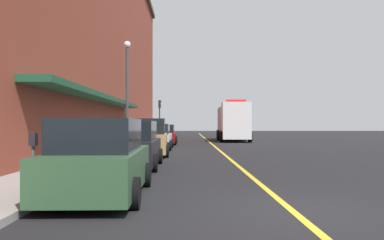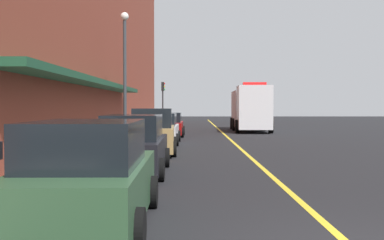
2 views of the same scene
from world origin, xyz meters
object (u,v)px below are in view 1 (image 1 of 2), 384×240
at_px(parked_car_4, 164,135).
at_px(parking_meter_1, 33,152).
at_px(box_truck, 233,122).
at_px(traffic_light_near, 160,111).
at_px(parked_car_3, 157,137).
at_px(parked_car_2, 150,139).
at_px(street_lamp_left, 127,82).
at_px(parked_car_0, 100,161).
at_px(parking_meter_0, 146,131).
at_px(parked_car_1, 134,146).

xyz_separation_m(parked_car_4, parking_meter_1, (-1.49, -23.43, 0.31)).
relative_size(box_truck, traffic_light_near, 2.04).
bearing_deg(parked_car_3, parked_car_4, -0.50).
bearing_deg(parked_car_2, parked_car_4, -2.34).
bearing_deg(parked_car_2, parking_meter_1, 171.67).
xyz_separation_m(parked_car_4, traffic_light_near, (-1.43, 16.59, 2.41)).
relative_size(parked_car_2, parking_meter_1, 3.20).
distance_m(street_lamp_left, traffic_light_near, 22.18).
relative_size(parked_car_0, box_truck, 0.53).
distance_m(box_truck, parking_meter_0, 9.46).
height_order(parked_car_0, parking_meter_0, parked_car_0).
xyz_separation_m(parked_car_3, parking_meter_0, (-1.40, 7.07, 0.29)).
bearing_deg(parking_meter_0, traffic_light_near, 89.77).
xyz_separation_m(parked_car_2, box_truck, (6.32, 17.63, 0.90)).
bearing_deg(parked_car_1, parked_car_3, -0.57).
bearing_deg(box_truck, parked_car_0, -10.90).
distance_m(parked_car_0, street_lamp_left, 17.85).
relative_size(street_lamp_left, traffic_light_near, 1.61).
xyz_separation_m(parked_car_4, parking_meter_0, (-1.49, 1.07, 0.31)).
height_order(parked_car_4, parking_meter_1, parked_car_4).
bearing_deg(parked_car_3, street_lamp_left, 77.44).
bearing_deg(parking_meter_1, parked_car_0, 20.83).
height_order(box_truck, parking_meter_1, box_truck).
bearing_deg(box_truck, parked_car_3, -25.47).
bearing_deg(parking_meter_0, parked_car_1, -85.79).
distance_m(parked_car_2, parking_meter_0, 12.29).
relative_size(parked_car_4, traffic_light_near, 1.00).
relative_size(parked_car_1, street_lamp_left, 0.67).
bearing_deg(parked_car_4, parking_meter_0, 54.59).
relative_size(parked_car_3, parking_meter_0, 3.45).
bearing_deg(parked_car_0, street_lamp_left, 5.50).
xyz_separation_m(parked_car_1, box_truck, (6.40, 23.35, 0.96)).
bearing_deg(parked_car_0, parked_car_4, -1.24).
bearing_deg(traffic_light_near, box_truck, -52.82).
relative_size(parked_car_0, parked_car_2, 1.09).
height_order(parked_car_3, parked_car_4, parked_car_3).
relative_size(parked_car_0, parked_car_4, 1.07).
distance_m(parked_car_3, parking_meter_0, 7.22).
height_order(box_truck, traffic_light_near, traffic_light_near).
bearing_deg(parked_car_1, street_lamp_left, 9.49).
xyz_separation_m(parked_car_4, box_truck, (6.23, 6.49, 1.04)).
height_order(parked_car_2, street_lamp_left, street_lamp_left).
bearing_deg(traffic_light_near, parked_car_2, -87.24).
relative_size(parked_car_0, parked_car_1, 0.99).
height_order(parked_car_1, street_lamp_left, street_lamp_left).
relative_size(parked_car_4, parking_meter_1, 3.24).
distance_m(parked_car_1, parked_car_4, 16.86).
bearing_deg(parking_meter_0, parked_car_0, -86.83).
bearing_deg(parking_meter_0, street_lamp_left, -95.18).
height_order(parked_car_1, parked_car_3, parked_car_1).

